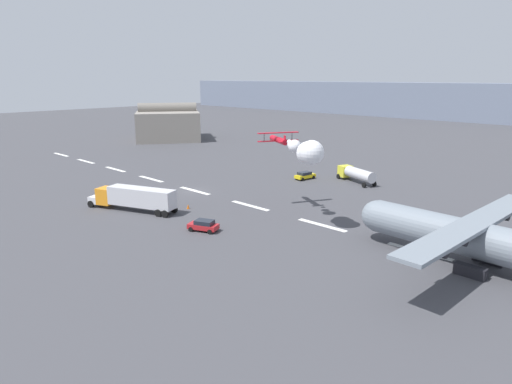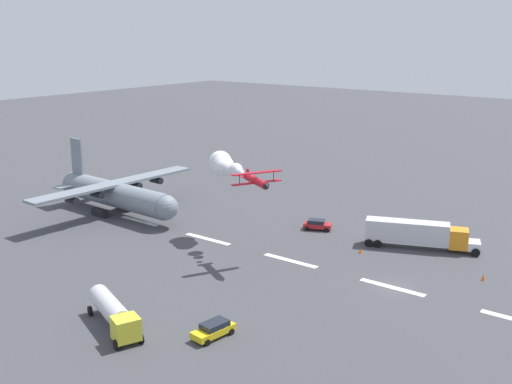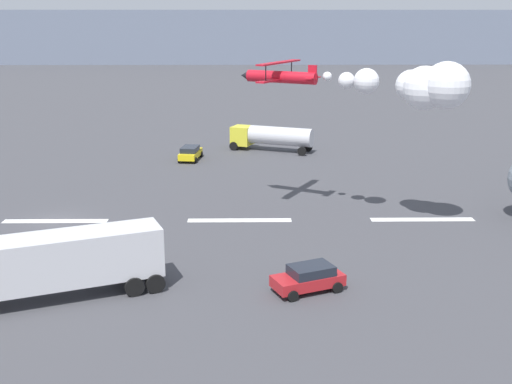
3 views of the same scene
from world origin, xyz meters
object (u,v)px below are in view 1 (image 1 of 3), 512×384
Objects in this scene: semi_truck_orange at (134,197)px; airport_staff_sedan at (305,175)px; fuel_tanker_truck at (356,174)px; followme_car_yellow at (204,225)px; traffic_cone_near at (131,190)px; stunt_biplane_red at (306,151)px; cargo_transport_plane at (463,235)px; traffic_cone_far at (188,206)px.

airport_staff_sedan is (5.40, 35.83, -1.32)m from semi_truck_orange.
fuel_tanker_truck is 2.23× the size of followme_car_yellow.
airport_staff_sedan is 6.16× the size of traffic_cone_near.
stunt_biplane_red reaches higher than fuel_tanker_truck.
cargo_transport_plane reaches higher than traffic_cone_near.
semi_truck_orange reaches higher than traffic_cone_near.
traffic_cone_far is at bearing 152.91° from followme_car_yellow.
fuel_tanker_truck is at bearing 138.24° from cargo_transport_plane.
traffic_cone_near is at bearing 151.53° from semi_truck_orange.
stunt_biplane_red is 21.23× the size of traffic_cone_near.
stunt_biplane_red reaches higher than traffic_cone_far.
fuel_tanker_truck is 39.26m from followme_car_yellow.
fuel_tanker_truck is at bearing 27.63° from airport_staff_sedan.
stunt_biplane_red is 30.82m from fuel_tanker_truck.
followme_car_yellow is (-29.07, -12.61, -2.57)m from cargo_transport_plane.
followme_car_yellow is 11.15m from traffic_cone_far.
airport_staff_sedan is at bearing 150.50° from cargo_transport_plane.
traffic_cone_near is 1.00× the size of traffic_cone_far.
cargo_transport_plane reaches higher than traffic_cone_far.
fuel_tanker_truck is at bearing 107.93° from stunt_biplane_red.
traffic_cone_far is (-38.99, -7.53, -3.01)m from cargo_transport_plane.
followme_car_yellow is at bearing -88.89° from fuel_tanker_truck.
followme_car_yellow is at bearing 4.85° from semi_truck_orange.
cargo_transport_plane is at bearing 23.45° from followme_car_yellow.
cargo_transport_plane is at bearing -41.76° from fuel_tanker_truck.
semi_truck_orange is 8.39m from traffic_cone_far.
followme_car_yellow is (-8.33, -11.14, -9.76)m from stunt_biplane_red.
traffic_cone_near is (-10.80, 5.86, -1.76)m from semi_truck_orange.
cargo_transport_plane is 44.63m from airport_staff_sedan.
fuel_tanker_truck is 42.85m from traffic_cone_near.
airport_staff_sedan is (-8.95, -4.69, -0.94)m from fuel_tanker_truck.
cargo_transport_plane is 40.49× the size of traffic_cone_near.
traffic_cone_near is at bearing -125.97° from fuel_tanker_truck.
semi_truck_orange is at bearing -152.07° from stunt_biplane_red.
airport_staff_sedan is at bearing -152.37° from fuel_tanker_truck.
semi_truck_orange is 36.26m from airport_staff_sedan.
cargo_transport_plane is at bearing 10.94° from traffic_cone_far.
traffic_cone_far is at bearing -169.06° from cargo_transport_plane.
semi_truck_orange reaches higher than airport_staff_sedan.
stunt_biplane_red reaches higher than traffic_cone_near.
followme_car_yellow is at bearing -74.30° from airport_staff_sedan.
semi_truck_orange is at bearing -162.55° from cargo_transport_plane.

